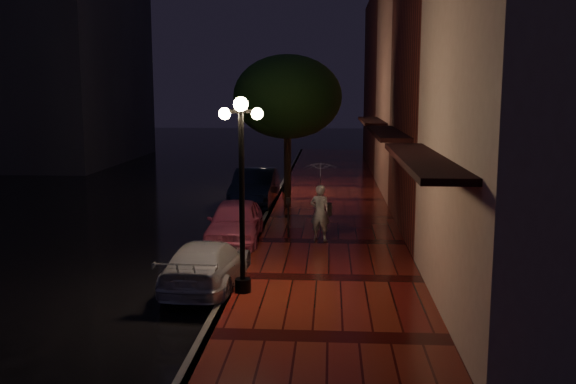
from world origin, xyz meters
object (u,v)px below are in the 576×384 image
at_px(pink_car, 235,222).
at_px(parking_meter, 288,213).
at_px(streetlamp_far, 286,137).
at_px(silver_car, 207,264).
at_px(street_tree, 288,100).
at_px(woman_with_umbrella, 320,189).
at_px(streetlamp_near, 242,183).
at_px(navy_car, 255,188).

distance_m(pink_car, parking_meter, 1.63).
height_order(streetlamp_far, silver_car, streetlamp_far).
height_order(pink_car, parking_meter, parking_meter).
relative_size(street_tree, woman_with_umbrella, 2.46).
xyz_separation_m(streetlamp_far, pink_car, (-0.95, -8.78, -1.94)).
distance_m(streetlamp_near, silver_car, 2.36).
distance_m(streetlamp_far, woman_with_umbrella, 9.10).
relative_size(street_tree, silver_car, 1.49).
relative_size(streetlamp_near, pink_car, 1.12).
height_order(street_tree, parking_meter, street_tree).
bearing_deg(street_tree, parking_meter, -85.96).
height_order(street_tree, navy_car, street_tree).
distance_m(silver_car, parking_meter, 4.99).
xyz_separation_m(navy_car, silver_car, (0.15, -10.82, -0.18)).
height_order(navy_car, parking_meter, navy_car).
relative_size(streetlamp_far, navy_car, 0.96).
bearing_deg(streetlamp_near, silver_car, 142.51).
xyz_separation_m(streetlamp_far, street_tree, (0.26, -3.01, 1.64)).
relative_size(street_tree, pink_car, 1.50).
bearing_deg(woman_with_umbrella, parking_meter, -1.92).
height_order(silver_car, woman_with_umbrella, woman_with_umbrella).
xyz_separation_m(pink_car, navy_car, (-0.15, 6.33, 0.09)).
bearing_deg(pink_car, silver_car, -91.89).
height_order(street_tree, woman_with_umbrella, street_tree).
bearing_deg(streetlamp_near, woman_with_umbrella, 72.25).
bearing_deg(woman_with_umbrella, navy_car, -49.01).
relative_size(navy_car, woman_with_umbrella, 1.91).
bearing_deg(pink_car, streetlamp_far, 81.93).
distance_m(pink_car, silver_car, 4.49).
relative_size(street_tree, navy_car, 1.29).
xyz_separation_m(streetlamp_far, navy_car, (-1.10, -2.45, -1.86)).
height_order(streetlamp_near, street_tree, street_tree).
height_order(streetlamp_far, parking_meter, streetlamp_far).
bearing_deg(pink_car, woman_with_umbrella, -4.65).
bearing_deg(streetlamp_near, pink_car, 100.32).
bearing_deg(navy_car, parking_meter, -73.27).
height_order(silver_car, parking_meter, parking_meter).
xyz_separation_m(silver_car, parking_meter, (1.60, 4.72, 0.33)).
distance_m(street_tree, pink_car, 6.91).
height_order(streetlamp_near, parking_meter, streetlamp_near).
relative_size(streetlamp_far, pink_car, 1.12).
height_order(street_tree, pink_car, street_tree).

